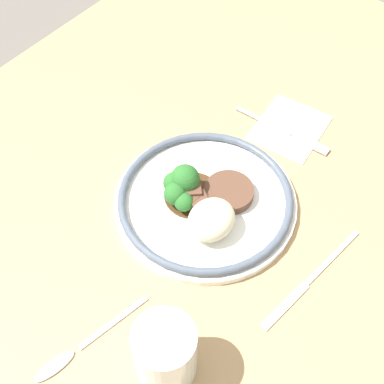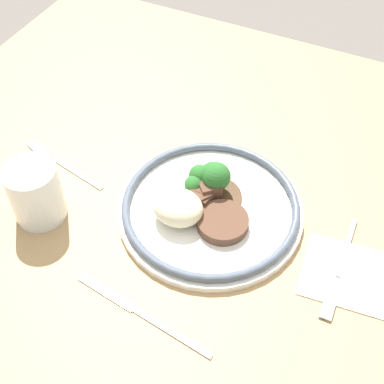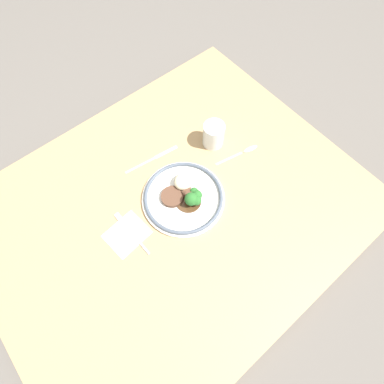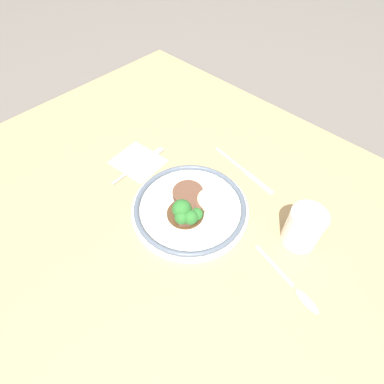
{
  "view_description": "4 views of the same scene",
  "coord_description": "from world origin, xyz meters",
  "views": [
    {
      "loc": [
        0.42,
        0.27,
        0.69
      ],
      "look_at": [
        0.05,
        -0.02,
        0.07
      ],
      "focal_mm": 50.0,
      "sensor_mm": 36.0,
      "label": 1
    },
    {
      "loc": [
        -0.15,
        0.46,
        0.65
      ],
      "look_at": [
        0.07,
        0.01,
        0.09
      ],
      "focal_mm": 50.0,
      "sensor_mm": 36.0,
      "label": 2
    },
    {
      "loc": [
        -0.2,
        -0.33,
        0.94
      ],
      "look_at": [
        0.06,
        -0.02,
        0.09
      ],
      "focal_mm": 28.0,
      "sensor_mm": 36.0,
      "label": 3
    },
    {
      "loc": [
        0.33,
        -0.29,
        0.61
      ],
      "look_at": [
        0.02,
        0.02,
        0.08
      ],
      "focal_mm": 28.0,
      "sensor_mm": 36.0,
      "label": 4
    }
  ],
  "objects": [
    {
      "name": "napkin",
      "position": [
        -0.17,
        0.02,
        0.05
      ],
      "size": [
        0.13,
        0.12,
        0.0
      ],
      "color": "white",
      "rests_on": "dining_table"
    },
    {
      "name": "dining_table",
      "position": [
        0.0,
        0.0,
        0.02
      ],
      "size": [
        1.19,
        0.97,
        0.04
      ],
      "color": "tan",
      "rests_on": "ground"
    },
    {
      "name": "ground_plane",
      "position": [
        0.0,
        0.0,
        0.0
      ],
      "size": [
        8.0,
        8.0,
        0.0
      ],
      "primitive_type": "plane",
      "color": "#5B5651"
    },
    {
      "name": "plate",
      "position": [
        0.05,
        0.0,
        0.06
      ],
      "size": [
        0.27,
        0.27,
        0.07
      ],
      "color": "white",
      "rests_on": "dining_table"
    },
    {
      "name": "knife",
      "position": [
        0.06,
        0.19,
        0.05
      ],
      "size": [
        0.21,
        0.04,
        0.0
      ],
      "rotation": [
        0.0,
        0.0,
        -0.14
      ],
      "color": "#ADADB2",
      "rests_on": "dining_table"
    },
    {
      "name": "spoon",
      "position": [
        0.33,
        0.0,
        0.05
      ],
      "size": [
        0.17,
        0.05,
        0.01
      ],
      "rotation": [
        0.0,
        0.0,
        -0.21
      ],
      "color": "#ADADB2",
      "rests_on": "dining_table"
    },
    {
      "name": "fork",
      "position": [
        -0.16,
        0.03,
        0.05
      ],
      "size": [
        0.02,
        0.17,
        0.0
      ],
      "rotation": [
        0.0,
        0.0,
        1.6
      ],
      "color": "#ADADB2",
      "rests_on": "napkin"
    },
    {
      "name": "juice_glass",
      "position": [
        0.26,
        0.11,
        0.09
      ],
      "size": [
        0.07,
        0.07,
        0.09
      ],
      "color": "yellow",
      "rests_on": "dining_table"
    }
  ]
}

